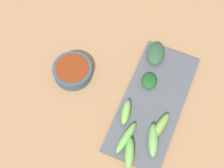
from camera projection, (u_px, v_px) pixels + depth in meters
The scene contains 10 objects.
tabletop at pixel (108, 93), 0.95m from camera, with size 2.10×2.10×0.02m, color #94704B.
sauce_bowl at pixel (73, 71), 0.95m from camera, with size 0.11×0.11×0.04m.
serving_plate at pixel (153, 103), 0.92m from camera, with size 0.16×0.35×0.01m, color #484D53.
broccoli_stalk_0 at pixel (153, 140), 0.86m from camera, with size 0.03×0.09×0.03m, color #659F53.
broccoli_stalk_1 at pixel (129, 153), 0.84m from camera, with size 0.02×0.08×0.03m, color #65A746.
broccoli_leafy_2 at pixel (149, 81), 0.93m from camera, with size 0.04×0.05×0.02m, color #1A4B1D.
broccoli_stalk_3 at pixel (126, 112), 0.89m from camera, with size 0.02×0.07×0.03m, color #71B14C.
broccoli_stalk_4 at pixel (126, 138), 0.86m from camera, with size 0.02×0.09×0.03m, color #66A64C.
broccoli_leafy_5 at pixel (156, 54), 0.96m from camera, with size 0.05×0.07×0.03m, color #2C4A31.
broccoli_stalk_6 at pixel (159, 128), 0.87m from camera, with size 0.02×0.09×0.03m, color #70A140.
Camera 1 is at (0.16, -0.34, 0.88)m, focal length 54.87 mm.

